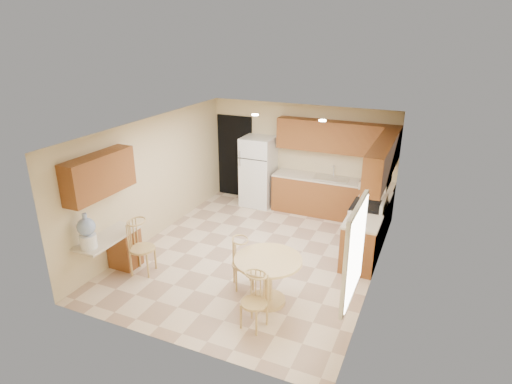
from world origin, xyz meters
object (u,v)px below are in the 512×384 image
at_px(stove, 367,226).
at_px(chair_table_b, 252,299).
at_px(chair_table_a, 241,260).
at_px(water_crock, 87,232).
at_px(refrigerator, 258,171).
at_px(chair_desk, 138,244).
at_px(dining_table, 268,274).

relative_size(stove, chair_table_b, 1.25).
distance_m(stove, chair_table_b, 3.38).
distance_m(chair_table_a, chair_table_b, 1.08).
relative_size(chair_table_b, water_crock, 1.43).
relative_size(refrigerator, chair_table_a, 1.91).
bearing_deg(water_crock, chair_table_a, 23.22).
bearing_deg(chair_table_b, refrigerator, -56.79).
bearing_deg(refrigerator, water_crock, -103.08).
xyz_separation_m(chair_desk, water_crock, (-0.45, -0.65, 0.43)).
height_order(refrigerator, chair_table_a, refrigerator).
height_order(dining_table, chair_desk, chair_desk).
bearing_deg(water_crock, chair_desk, 55.18).
bearing_deg(stove, chair_table_b, -107.95).
bearing_deg(chair_desk, refrigerator, 158.95).
height_order(refrigerator, chair_desk, refrigerator).
distance_m(refrigerator, stove, 3.15).
bearing_deg(dining_table, chair_table_b, -86.10).
height_order(dining_table, water_crock, water_crock).
relative_size(chair_table_b, chair_desk, 0.87).
relative_size(stove, chair_table_a, 1.22).
distance_m(chair_table_b, chair_desk, 2.50).
relative_size(dining_table, water_crock, 1.76).
height_order(refrigerator, chair_table_b, refrigerator).
height_order(chair_table_a, water_crock, water_crock).
xyz_separation_m(chair_table_a, chair_desk, (-1.83, -0.33, 0.07)).
distance_m(stove, chair_desk, 4.37).
distance_m(chair_desk, water_crock, 0.90).
height_order(dining_table, chair_table_a, chair_table_a).
bearing_deg(chair_table_a, refrigerator, 164.71).
bearing_deg(chair_table_b, dining_table, -75.32).
height_order(stove, chair_table_b, stove).
xyz_separation_m(refrigerator, dining_table, (1.78, -3.71, -0.34)).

